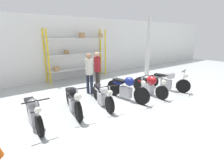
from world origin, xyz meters
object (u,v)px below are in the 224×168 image
motorcycle_black (73,100)px  motorcycle_silver (168,80)px  motorcycle_grey (33,112)px  motorcycle_red (149,85)px  motorcycle_blue (127,88)px  toolbox (181,85)px  motorcycle_white (102,95)px  person_near_rack (97,67)px  shelving_rack (77,53)px  person_browsing (89,70)px

motorcycle_black → motorcycle_silver: 4.73m
motorcycle_grey → motorcycle_silver: 6.02m
motorcycle_red → motorcycle_black: bearing=-90.0°
motorcycle_blue → toolbox: 3.30m
motorcycle_blue → motorcycle_white: bearing=-102.6°
motorcycle_black → person_near_rack: bearing=142.3°
motorcycle_black → motorcycle_white: (1.15, -0.06, -0.07)m
motorcycle_black → motorcycle_blue: size_ratio=0.92×
motorcycle_black → toolbox: motorcycle_black is taller
person_near_rack → motorcycle_red: bearing=124.1°
motorcycle_red → person_near_rack: size_ratio=1.13×
motorcycle_blue → motorcycle_silver: 2.44m
motorcycle_blue → toolbox: size_ratio=4.90×
shelving_rack → motorcycle_silver: size_ratio=1.81×
motorcycle_grey → motorcycle_silver: bearing=90.3°
motorcycle_grey → motorcycle_silver: size_ratio=0.93×
motorcycle_grey → motorcycle_blue: 3.58m
motorcycle_blue → toolbox: bearing=74.7°
motorcycle_blue → motorcycle_silver: size_ratio=1.04×
motorcycle_blue → motorcycle_black: bearing=-101.5°
shelving_rack → motorcycle_grey: shelving_rack is taller
motorcycle_white → person_browsing: (0.34, 1.49, 0.68)m
motorcycle_black → toolbox: (5.54, -0.62, -0.33)m
motorcycle_silver → person_browsing: bearing=-136.5°
shelving_rack → motorcycle_blue: size_ratio=1.74×
shelving_rack → motorcycle_red: 4.94m
shelving_rack → person_browsing: size_ratio=2.06×
person_near_rack → toolbox: 4.26m
motorcycle_black → motorcycle_blue: 2.29m
motorcycle_white → toolbox: motorcycle_white is taller
motorcycle_red → person_browsing: 2.74m
motorcycle_red → toolbox: motorcycle_red is taller
shelving_rack → toolbox: bearing=-58.2°
motorcycle_black → motorcycle_red: bearing=97.8°
shelving_rack → toolbox: size_ratio=8.50×
motorcycle_grey → person_browsing: bearing=121.7°
shelving_rack → person_near_rack: (-0.31, -2.64, -0.44)m
motorcycle_blue → motorcycle_silver: bearing=77.2°
motorcycle_grey → motorcycle_red: 4.80m
motorcycle_black → motorcycle_silver: size_ratio=0.96×
person_browsing → person_near_rack: 0.71m
motorcycle_grey → motorcycle_blue: motorcycle_blue is taller
motorcycle_white → toolbox: (4.39, -0.56, -0.26)m
shelving_rack → motorcycle_red: (1.07, -4.69, -1.10)m
motorcycle_black → motorcycle_blue: bearing=98.8°
motorcycle_grey → motorcycle_black: bearing=96.5°
motorcycle_black → person_browsing: size_ratio=1.10×
motorcycle_black → motorcycle_blue: motorcycle_blue is taller
toolbox → motorcycle_black: bearing=173.6°
shelving_rack → motorcycle_red: size_ratio=1.82×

